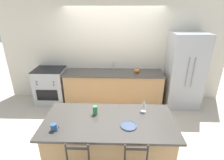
{
  "coord_description": "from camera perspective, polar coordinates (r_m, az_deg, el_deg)",
  "views": [
    {
      "loc": [
        0.09,
        -3.91,
        2.47
      ],
      "look_at": [
        -0.01,
        -0.68,
        1.11
      ],
      "focal_mm": 28.0,
      "sensor_mm": 36.0,
      "label": 1
    }
  ],
  "objects": [
    {
      "name": "ground_plane",
      "position": [
        4.63,
        0.35,
        -9.51
      ],
      "size": [
        18.0,
        18.0,
        0.0
      ],
      "primitive_type": "plane",
      "color": "beige"
    },
    {
      "name": "wall_back",
      "position": [
        4.77,
        0.6,
        9.18
      ],
      "size": [
        6.0,
        0.07,
        2.7
      ],
      "color": "beige",
      "rests_on": "ground_plane"
    },
    {
      "name": "back_counter",
      "position": [
        4.75,
        0.48,
        -2.43
      ],
      "size": [
        2.57,
        0.71,
        0.89
      ],
      "color": "tan",
      "rests_on": "ground_plane"
    },
    {
      "name": "sink_faucet",
      "position": [
        4.73,
        0.55,
        5.01
      ],
      "size": [
        0.02,
        0.13,
        0.22
      ],
      "color": "#ADAFB5",
      "rests_on": "back_counter"
    },
    {
      "name": "kitchen_island",
      "position": [
        2.95,
        -0.89,
        -20.09
      ],
      "size": [
        1.96,
        0.95,
        0.91
      ],
      "color": "tan",
      "rests_on": "ground_plane"
    },
    {
      "name": "refrigerator",
      "position": [
        4.83,
        22.48,
        2.74
      ],
      "size": [
        0.85,
        0.75,
        1.92
      ],
      "color": "#ADAFB5",
      "rests_on": "ground_plane"
    },
    {
      "name": "oven_range",
      "position": [
        5.06,
        -19.27,
        -1.77
      ],
      "size": [
        0.77,
        0.67,
        0.96
      ],
      "color": "#ADAFB5",
      "rests_on": "ground_plane"
    },
    {
      "name": "dinner_plate",
      "position": [
        2.56,
        5.45,
        -14.61
      ],
      "size": [
        0.24,
        0.24,
        0.02
      ],
      "color": "#425170",
      "rests_on": "kitchen_island"
    },
    {
      "name": "wine_glass",
      "position": [
        2.82,
        10.37,
        -7.51
      ],
      "size": [
        0.08,
        0.08,
        0.21
      ],
      "color": "white",
      "rests_on": "kitchen_island"
    },
    {
      "name": "coffee_mug",
      "position": [
        2.58,
        -18.44,
        -14.4
      ],
      "size": [
        0.12,
        0.08,
        0.1
      ],
      "color": "#335689",
      "rests_on": "kitchen_island"
    },
    {
      "name": "tumbler_cup",
      "position": [
        2.77,
        -5.52,
        -9.77
      ],
      "size": [
        0.07,
        0.07,
        0.14
      ],
      "color": "#3D934C",
      "rests_on": "kitchen_island"
    },
    {
      "name": "pumpkin_decoration",
      "position": [
        4.57,
        8.14,
        3.06
      ],
      "size": [
        0.14,
        0.14,
        0.13
      ],
      "color": "orange",
      "rests_on": "back_counter"
    }
  ]
}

